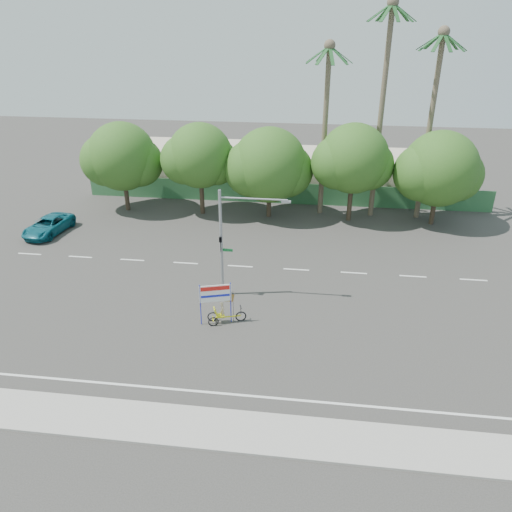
# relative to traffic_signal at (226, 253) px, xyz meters

# --- Properties ---
(ground) EXTENTS (120.00, 120.00, 0.00)m
(ground) POSITION_rel_traffic_signal_xyz_m (2.20, -3.98, -2.92)
(ground) COLOR #33302D
(ground) RESTS_ON ground
(sidewalk_near) EXTENTS (50.00, 2.40, 0.12)m
(sidewalk_near) POSITION_rel_traffic_signal_xyz_m (2.20, -11.48, -2.86)
(sidewalk_near) COLOR gray
(sidewalk_near) RESTS_ON ground
(fence) EXTENTS (38.00, 0.08, 2.00)m
(fence) POSITION_rel_traffic_signal_xyz_m (2.20, 17.52, -1.92)
(fence) COLOR #336B3D
(fence) RESTS_ON ground
(building_left) EXTENTS (12.00, 8.00, 4.00)m
(building_left) POSITION_rel_traffic_signal_xyz_m (-7.80, 22.02, -0.92)
(building_left) COLOR beige
(building_left) RESTS_ON ground
(building_right) EXTENTS (14.00, 8.00, 3.60)m
(building_right) POSITION_rel_traffic_signal_xyz_m (10.20, 22.02, -1.12)
(building_right) COLOR beige
(building_right) RESTS_ON ground
(tree_far_left) EXTENTS (7.14, 6.00, 7.96)m
(tree_far_left) POSITION_rel_traffic_signal_xyz_m (-11.85, 14.02, 1.84)
(tree_far_left) COLOR #473828
(tree_far_left) RESTS_ON ground
(tree_left) EXTENTS (6.66, 5.60, 8.07)m
(tree_left) POSITION_rel_traffic_signal_xyz_m (-4.85, 14.02, 2.14)
(tree_left) COLOR #473828
(tree_left) RESTS_ON ground
(tree_center) EXTENTS (7.62, 6.40, 7.85)m
(tree_center) POSITION_rel_traffic_signal_xyz_m (1.14, 14.02, 1.55)
(tree_center) COLOR #473828
(tree_center) RESTS_ON ground
(tree_right) EXTENTS (6.90, 5.80, 8.36)m
(tree_right) POSITION_rel_traffic_signal_xyz_m (8.15, 14.02, 2.32)
(tree_right) COLOR #473828
(tree_right) RESTS_ON ground
(tree_far_right) EXTENTS (7.38, 6.20, 7.94)m
(tree_far_right) POSITION_rel_traffic_signal_xyz_m (15.15, 14.02, 1.73)
(tree_far_right) COLOR #473828
(tree_far_right) RESTS_ON ground
(palm_tall) EXTENTS (3.73, 3.79, 17.45)m
(palm_tall) POSITION_rel_traffic_signal_xyz_m (10.20, 15.52, 7.55)
(palm_tall) COLOR #70604C
(palm_tall) RESTS_ON ground
(palm_mid) EXTENTS (3.73, 3.79, 15.45)m
(palm_mid) POSITION_rel_traffic_signal_xyz_m (14.20, 15.52, 6.48)
(palm_mid) COLOR #70604C
(palm_mid) RESTS_ON ground
(palm_short) EXTENTS (3.73, 3.79, 14.45)m
(palm_short) POSITION_rel_traffic_signal_xyz_m (5.70, 15.52, 5.94)
(palm_short) COLOR #70604C
(palm_short) RESTS_ON ground
(traffic_signal) EXTENTS (4.72, 1.10, 7.00)m
(traffic_signal) POSITION_rel_traffic_signal_xyz_m (0.00, 0.00, 0.00)
(traffic_signal) COLOR gray
(traffic_signal) RESTS_ON ground
(trike_billboard) EXTENTS (2.59, 1.07, 2.64)m
(trike_billboard) POSITION_rel_traffic_signal_xyz_m (0.18, -3.23, -1.86)
(trike_billboard) COLOR black
(trike_billboard) RESTS_ON ground
(pickup_truck) EXTENTS (2.88, 5.18, 1.37)m
(pickup_truck) POSITION_rel_traffic_signal_xyz_m (-16.24, 7.91, -2.23)
(pickup_truck) COLOR #0F5A6A
(pickup_truck) RESTS_ON ground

